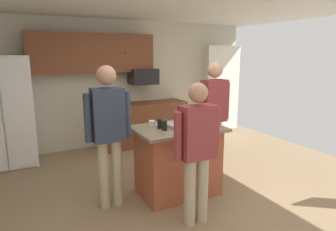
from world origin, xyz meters
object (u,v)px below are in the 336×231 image
at_px(refrigerator, 4,112).
at_px(mug_blue_stoneware, 152,124).
at_px(person_guest_by_door, 197,146).
at_px(person_guest_left, 214,110).
at_px(glass_pilsner, 211,120).
at_px(microwave_over_range, 143,77).
at_px(tumbler_amber, 164,125).
at_px(serving_tray, 183,125).
at_px(glass_stout_tall, 160,124).
at_px(mug_ceramic_white, 207,125).
at_px(person_elder_center, 108,127).
at_px(kitchen_island, 178,160).

xyz_separation_m(refrigerator, mug_blue_stoneware, (1.82, -2.11, 0.05)).
distance_m(person_guest_by_door, mug_blue_stoneware, 0.91).
xyz_separation_m(person_guest_left, glass_pilsner, (-0.41, -0.50, -0.02)).
distance_m(microwave_over_range, glass_pilsner, 2.55).
distance_m(person_guest_by_door, tumbler_amber, 0.69).
bearing_deg(person_guest_by_door, serving_tray, -5.24).
height_order(person_guest_left, glass_pilsner, person_guest_left).
relative_size(glass_stout_tall, mug_ceramic_white, 0.98).
height_order(mug_ceramic_white, tumbler_amber, tumbler_amber).
distance_m(person_elder_center, serving_tray, 1.01).
xyz_separation_m(mug_blue_stoneware, mug_ceramic_white, (0.61, -0.40, 0.01)).
height_order(microwave_over_range, person_elder_center, person_elder_center).
height_order(glass_pilsner, mug_blue_stoneware, glass_pilsner).
relative_size(refrigerator, person_elder_center, 1.06).
height_order(person_elder_center, glass_stout_tall, person_elder_center).
relative_size(microwave_over_range, mug_blue_stoneware, 4.40).
bearing_deg(serving_tray, mug_blue_stoneware, 162.28).
bearing_deg(person_elder_center, glass_stout_tall, 2.21).
xyz_separation_m(person_elder_center, person_guest_by_door, (0.76, -0.81, -0.11)).
distance_m(refrigerator, kitchen_island, 3.14).
xyz_separation_m(microwave_over_range, mug_blue_stoneware, (-0.78, -2.23, -0.46)).
distance_m(refrigerator, glass_pilsner, 3.51).
xyz_separation_m(person_elder_center, glass_stout_tall, (0.68, -0.02, -0.03)).
relative_size(person_guest_by_door, mug_blue_stoneware, 12.69).
bearing_deg(microwave_over_range, serving_tray, -99.36).
bearing_deg(glass_stout_tall, mug_ceramic_white, -28.38).
distance_m(person_guest_by_door, mug_ceramic_white, 0.68).
distance_m(tumbler_amber, serving_tray, 0.33).
bearing_deg(kitchen_island, refrigerator, 133.44).
bearing_deg(serving_tray, microwave_over_range, 80.64).
bearing_deg(glass_pilsner, glass_stout_tall, 164.45).
distance_m(person_elder_center, person_guest_by_door, 1.12).
xyz_separation_m(kitchen_island, person_elder_center, (-0.93, 0.06, 0.56)).
relative_size(glass_pilsner, glass_stout_tall, 1.20).
bearing_deg(person_elder_center, serving_tray, 1.23).
xyz_separation_m(microwave_over_range, glass_pilsner, (-0.04, -2.52, -0.43)).
relative_size(person_guest_by_door, mug_ceramic_white, 12.22).
bearing_deg(glass_stout_tall, person_guest_left, 15.81).
relative_size(refrigerator, glass_pilsner, 12.18).
distance_m(refrigerator, mug_ceramic_white, 3.49).
bearing_deg(refrigerator, glass_pilsner, -43.16).
bearing_deg(mug_blue_stoneware, person_elder_center, -172.53).
height_order(person_guest_by_door, tumbler_amber, person_guest_by_door).
xyz_separation_m(refrigerator, glass_pilsner, (2.56, -2.40, 0.08)).
bearing_deg(kitchen_island, microwave_over_range, 78.84).
bearing_deg(person_guest_left, glass_stout_tall, -7.08).
bearing_deg(kitchen_island, mug_ceramic_white, -40.69).
relative_size(person_elder_center, tumbler_amber, 13.67).
height_order(mug_blue_stoneware, serving_tray, mug_blue_stoneware).
bearing_deg(person_guest_by_door, refrigerator, 46.16).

